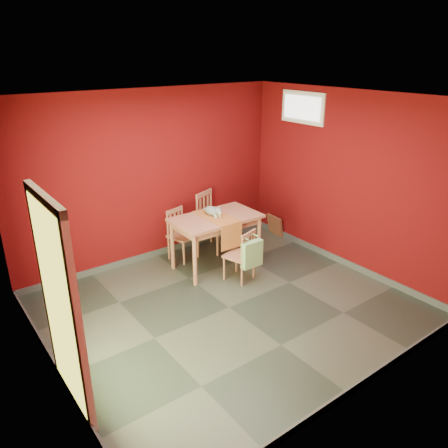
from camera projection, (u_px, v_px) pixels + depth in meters
ground at (229, 307)px, 5.84m from camera, size 4.50×4.50×0.00m
room_shell at (229, 304)px, 5.82m from camera, size 4.50×4.50×4.50m
doorway at (59, 301)px, 3.88m from camera, size 0.06×1.01×2.13m
window at (303, 108)px, 6.95m from camera, size 0.05×0.90×0.50m
outlet_plate at (233, 218)px, 8.09m from camera, size 0.08×0.02×0.12m
dining_table at (216, 223)px, 6.70m from camera, size 1.35×0.80×0.84m
table_runner at (221, 223)px, 6.59m from camera, size 0.39×0.79×0.40m
chair_far_left at (181, 234)px, 7.09m from camera, size 0.48×0.48×0.84m
chair_far_right at (212, 220)px, 7.41m from camera, size 0.60×0.60×1.00m
chair_near at (241, 255)px, 6.41m from camera, size 0.46×0.46×0.80m
tote_bag at (252, 254)px, 6.26m from camera, size 0.33×0.19×0.46m
cat at (212, 209)px, 6.70m from camera, size 0.29×0.41×0.18m
picture_frame at (275, 225)px, 8.07m from camera, size 0.14×0.38×0.37m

